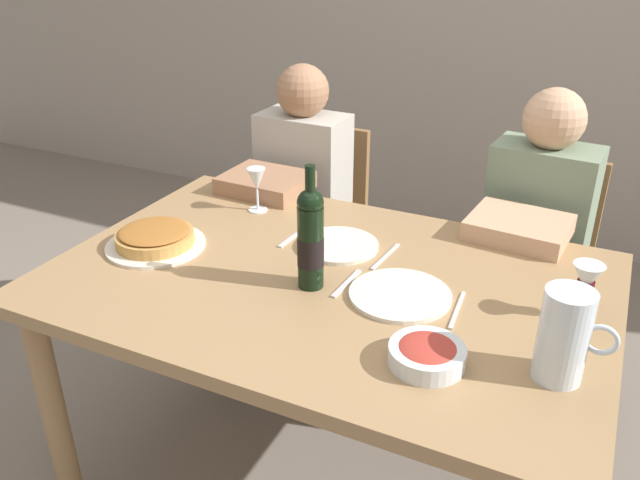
# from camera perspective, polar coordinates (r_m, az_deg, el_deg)

# --- Properties ---
(ground_plane) EXTENTS (8.00, 8.00, 0.00)m
(ground_plane) POSITION_cam_1_polar(r_m,az_deg,el_deg) (2.23, 0.49, -20.40)
(ground_plane) COLOR slate
(dining_table) EXTENTS (1.50, 1.00, 0.76)m
(dining_table) POSITION_cam_1_polar(r_m,az_deg,el_deg) (1.81, 0.57, -5.73)
(dining_table) COLOR #9E7A51
(dining_table) RESTS_ON ground
(wine_bottle) EXTENTS (0.07, 0.07, 0.34)m
(wine_bottle) POSITION_cam_1_polar(r_m,az_deg,el_deg) (1.65, -0.84, 0.14)
(wine_bottle) COLOR black
(wine_bottle) RESTS_ON dining_table
(water_pitcher) EXTENTS (0.16, 0.10, 0.21)m
(water_pitcher) POSITION_cam_1_polar(r_m,az_deg,el_deg) (1.43, 20.71, -8.33)
(water_pitcher) COLOR silver
(water_pitcher) RESTS_ON dining_table
(baked_tart) EXTENTS (0.29, 0.29, 0.06)m
(baked_tart) POSITION_cam_1_polar(r_m,az_deg,el_deg) (1.96, -14.39, 0.16)
(baked_tart) COLOR silver
(baked_tart) RESTS_ON dining_table
(salad_bowl) EXTENTS (0.17, 0.17, 0.05)m
(salad_bowl) POSITION_cam_1_polar(r_m,az_deg,el_deg) (1.44, 9.45, -9.90)
(salad_bowl) COLOR silver
(salad_bowl) RESTS_ON dining_table
(wine_glass_left_diner) EXTENTS (0.07, 0.07, 0.14)m
(wine_glass_left_diner) POSITION_cam_1_polar(r_m,az_deg,el_deg) (1.66, 22.52, -3.31)
(wine_glass_left_diner) COLOR silver
(wine_glass_left_diner) RESTS_ON dining_table
(wine_glass_right_diner) EXTENTS (0.06, 0.06, 0.15)m
(wine_glass_right_diner) POSITION_cam_1_polar(r_m,az_deg,el_deg) (2.13, -5.63, 5.20)
(wine_glass_right_diner) COLOR silver
(wine_glass_right_diner) RESTS_ON dining_table
(dinner_plate_left_setting) EXTENTS (0.24, 0.24, 0.01)m
(dinner_plate_left_setting) POSITION_cam_1_polar(r_m,az_deg,el_deg) (1.91, 1.61, -0.46)
(dinner_plate_left_setting) COLOR silver
(dinner_plate_left_setting) RESTS_ON dining_table
(dinner_plate_right_setting) EXTENTS (0.27, 0.27, 0.01)m
(dinner_plate_right_setting) POSITION_cam_1_polar(r_m,az_deg,el_deg) (1.67, 7.10, -4.84)
(dinner_plate_right_setting) COLOR silver
(dinner_plate_right_setting) RESTS_ON dining_table
(fork_left_setting) EXTENTS (0.02, 0.16, 0.00)m
(fork_left_setting) POSITION_cam_1_polar(r_m,az_deg,el_deg) (1.97, -2.37, 0.30)
(fork_left_setting) COLOR silver
(fork_left_setting) RESTS_ON dining_table
(knife_left_setting) EXTENTS (0.02, 0.18, 0.00)m
(knife_left_setting) POSITION_cam_1_polar(r_m,az_deg,el_deg) (1.86, 5.83, -1.46)
(knife_left_setting) COLOR silver
(knife_left_setting) RESTS_ON dining_table
(knife_right_setting) EXTENTS (0.02, 0.18, 0.00)m
(knife_right_setting) POSITION_cam_1_polar(r_m,az_deg,el_deg) (1.64, 12.06, -6.05)
(knife_right_setting) COLOR silver
(knife_right_setting) RESTS_ON dining_table
(spoon_right_setting) EXTENTS (0.02, 0.16, 0.00)m
(spoon_right_setting) POSITION_cam_1_polar(r_m,az_deg,el_deg) (1.72, 2.37, -3.85)
(spoon_right_setting) COLOR silver
(spoon_right_setting) RESTS_ON dining_table
(chair_left) EXTENTS (0.41, 0.41, 0.87)m
(chair_left) POSITION_cam_1_polar(r_m,az_deg,el_deg) (2.75, -0.21, 2.08)
(chair_left) COLOR olive
(chair_left) RESTS_ON ground
(diner_left) EXTENTS (0.35, 0.51, 1.16)m
(diner_left) POSITION_cam_1_polar(r_m,az_deg,el_deg) (2.51, -2.71, 2.59)
(diner_left) COLOR #B7B2A8
(diner_left) RESTS_ON ground
(chair_right) EXTENTS (0.43, 0.43, 0.87)m
(chair_right) POSITION_cam_1_polar(r_m,az_deg,el_deg) (2.54, 18.61, -1.60)
(chair_right) COLOR olive
(chair_right) RESTS_ON ground
(diner_right) EXTENTS (0.36, 0.53, 1.16)m
(diner_right) POSITION_cam_1_polar(r_m,az_deg,el_deg) (2.27, 17.70, -1.37)
(diner_right) COLOR gray
(diner_right) RESTS_ON ground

